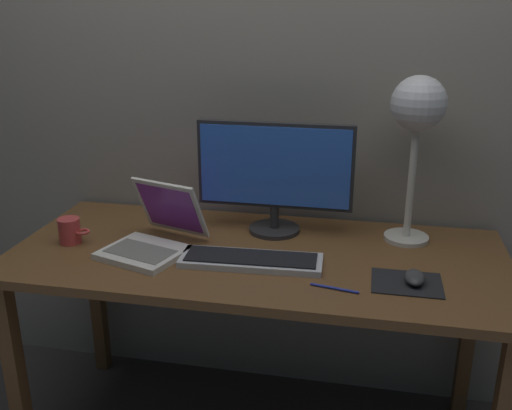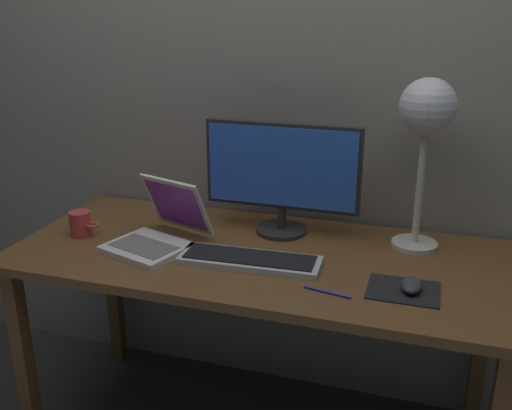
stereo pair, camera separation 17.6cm
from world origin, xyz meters
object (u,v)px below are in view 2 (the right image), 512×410
object	(u,v)px
keyboard_main	(248,260)
coffee_mug	(81,224)
monitor	(282,172)
mouse	(412,285)
pen	(327,292)
laptop	(161,227)
desk_lamp	(427,118)

from	to	relation	value
keyboard_main	coffee_mug	size ratio (longest dim) A/B	4.16
monitor	mouse	xyz separation A→B (m)	(0.46, -0.32, -0.20)
keyboard_main	pen	xyz separation A→B (m)	(0.27, -0.12, -0.01)
monitor	mouse	distance (m)	0.60
laptop	coffee_mug	distance (m)	0.30
keyboard_main	coffee_mug	distance (m)	0.63
desk_lamp	laptop	bearing A→B (deg)	-163.91
pen	desk_lamp	bearing A→B (deg)	62.60
laptop	coffee_mug	size ratio (longest dim) A/B	3.39
monitor	keyboard_main	size ratio (longest dim) A/B	1.20
desk_lamp	pen	xyz separation A→B (m)	(-0.21, -0.41, -0.43)
keyboard_main	mouse	xyz separation A→B (m)	(0.49, -0.04, 0.01)
desk_lamp	pen	distance (m)	0.63
monitor	laptop	size ratio (longest dim) A/B	1.47
desk_lamp	coffee_mug	size ratio (longest dim) A/B	5.15
laptop	monitor	bearing A→B (deg)	31.74
monitor	keyboard_main	world-z (taller)	monitor
mouse	pen	world-z (taller)	mouse
keyboard_main	coffee_mug	world-z (taller)	coffee_mug
keyboard_main	mouse	size ratio (longest dim) A/B	4.65
mouse	pen	size ratio (longest dim) A/B	0.69
desk_lamp	coffee_mug	distance (m)	1.20
keyboard_main	laptop	size ratio (longest dim) A/B	1.22
keyboard_main	laptop	bearing A→B (deg)	169.78
monitor	coffee_mug	size ratio (longest dim) A/B	5.00
monitor	coffee_mug	world-z (taller)	monitor
monitor	desk_lamp	bearing A→B (deg)	1.77
mouse	coffee_mug	xyz separation A→B (m)	(-1.12, 0.08, 0.02)
monitor	pen	bearing A→B (deg)	-58.77
mouse	pen	bearing A→B (deg)	-159.88
desk_lamp	coffee_mug	xyz separation A→B (m)	(-1.11, -0.25, -0.39)
mouse	coffee_mug	bearing A→B (deg)	175.93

